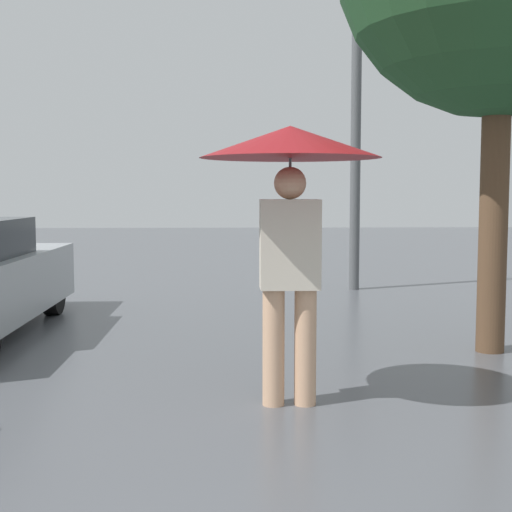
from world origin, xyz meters
name	(u,v)px	position (x,y,z in m)	size (l,w,h in m)	color
pedestrian	(290,175)	(0.11, 4.09, 1.64)	(1.27, 1.27, 1.98)	tan
street_lamp	(356,99)	(1.63, 10.15, 2.94)	(0.31, 0.31, 5.14)	#515456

